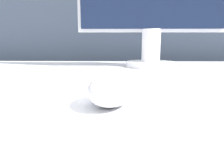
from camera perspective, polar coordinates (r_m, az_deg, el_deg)
partition_panel at (r=1.23m, az=4.36°, el=-0.43°), size 5.00×0.03×1.14m
computer_mouse_near at (r=0.33m, az=-0.14°, el=-1.49°), size 0.09×0.12×0.05m
keyboard at (r=0.50m, az=-6.67°, el=1.48°), size 0.37×0.12×0.02m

